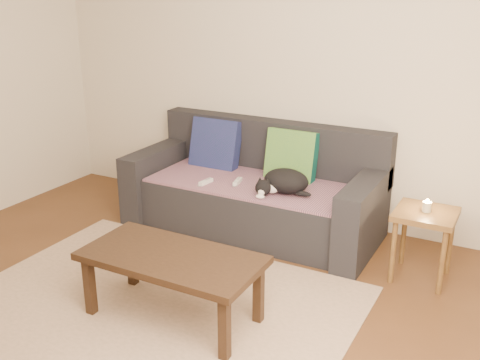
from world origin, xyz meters
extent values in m
plane|color=brown|center=(0.00, 0.00, 0.00)|extent=(4.50, 4.50, 0.00)
cube|color=beige|center=(0.00, 2.00, 1.30)|extent=(4.50, 0.04, 2.60)
cube|color=#232328|center=(0.00, 1.50, 0.21)|extent=(1.70, 0.78, 0.42)
cube|color=#232328|center=(0.00, 1.90, 0.65)|extent=(2.10, 0.18, 0.45)
cube|color=#232328|center=(-0.95, 1.50, 0.30)|extent=(0.20, 0.90, 0.60)
cube|color=#232328|center=(0.95, 1.50, 0.30)|extent=(0.20, 0.90, 0.60)
cube|color=#402445|center=(0.00, 1.48, 0.43)|extent=(1.66, 0.74, 0.02)
cube|color=#102447|center=(-0.49, 1.74, 0.63)|extent=(0.45, 0.23, 0.46)
cube|color=#0C4D45|center=(0.25, 1.74, 0.63)|extent=(0.43, 0.19, 0.44)
ellipsoid|color=black|center=(0.36, 1.39, 0.54)|extent=(0.42, 0.36, 0.19)
sphere|color=black|center=(0.23, 1.24, 0.51)|extent=(0.15, 0.15, 0.12)
sphere|color=white|center=(0.24, 1.19, 0.49)|extent=(0.06, 0.06, 0.05)
ellipsoid|color=black|center=(0.52, 1.34, 0.48)|extent=(0.15, 0.08, 0.04)
cube|color=white|center=(-0.08, 1.40, 0.46)|extent=(0.06, 0.15, 0.03)
cube|color=white|center=(-0.30, 1.27, 0.46)|extent=(0.06, 0.15, 0.03)
cube|color=brown|center=(1.43, 1.33, 0.49)|extent=(0.41, 0.41, 0.04)
cylinder|color=brown|center=(1.27, 1.17, 0.23)|extent=(0.04, 0.04, 0.47)
cylinder|color=brown|center=(1.59, 1.17, 0.23)|extent=(0.04, 0.04, 0.47)
cylinder|color=brown|center=(1.27, 1.49, 0.23)|extent=(0.04, 0.04, 0.47)
cylinder|color=brown|center=(1.59, 1.49, 0.23)|extent=(0.04, 0.04, 0.47)
cylinder|color=beige|center=(1.43, 1.33, 0.54)|extent=(0.06, 0.06, 0.07)
sphere|color=#FFBF59|center=(1.43, 1.33, 0.59)|extent=(0.02, 0.02, 0.02)
cube|color=tan|center=(0.00, 0.15, 0.01)|extent=(2.50, 1.80, 0.01)
cube|color=black|center=(0.18, 0.08, 0.42)|extent=(1.10, 0.55, 0.04)
cube|color=black|center=(-0.30, -0.13, 0.20)|extent=(0.06, 0.06, 0.40)
cube|color=black|center=(0.67, -0.13, 0.20)|extent=(0.06, 0.06, 0.40)
cube|color=black|center=(-0.30, 0.29, 0.20)|extent=(0.06, 0.06, 0.40)
cube|color=black|center=(0.67, 0.29, 0.20)|extent=(0.06, 0.06, 0.40)
camera|label=1|loc=(1.98, -2.41, 1.98)|focal=42.00mm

